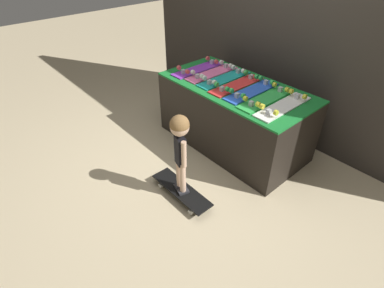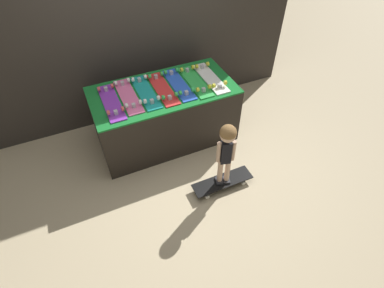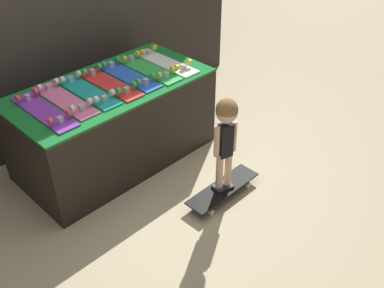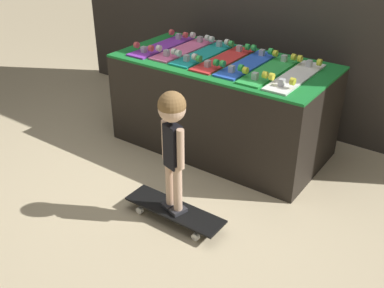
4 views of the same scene
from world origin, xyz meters
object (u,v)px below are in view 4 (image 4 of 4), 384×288
at_px(skateboard_pink_on_rack, 184,48).
at_px(skateboard_red_on_rack, 224,58).
at_px(child, 172,131).
at_px(skateboard_white_on_rack, 296,75).
at_px(skateboard_green_on_rack, 270,69).
at_px(skateboard_blue_on_rack, 247,63).
at_px(skateboard_on_floor, 174,211).
at_px(skateboard_purple_on_rack, 162,45).
at_px(skateboard_teal_on_rack, 204,53).

xyz_separation_m(skateboard_pink_on_rack, skateboard_red_on_rack, (0.43, -0.03, 0.00)).
height_order(skateboard_red_on_rack, child, child).
bearing_deg(skateboard_white_on_rack, child, -107.70).
height_order(skateboard_green_on_rack, child, child).
xyz_separation_m(skateboard_pink_on_rack, skateboard_blue_on_rack, (0.64, -0.02, 0.00)).
bearing_deg(skateboard_on_floor, skateboard_red_on_rack, 105.53).
distance_m(skateboard_purple_on_rack, child, 1.44).
bearing_deg(skateboard_red_on_rack, skateboard_white_on_rack, -2.29).
bearing_deg(skateboard_green_on_rack, skateboard_white_on_rack, -1.00).
xyz_separation_m(skateboard_green_on_rack, skateboard_white_on_rack, (0.21, -0.00, 0.00)).
height_order(skateboard_pink_on_rack, skateboard_green_on_rack, same).
xyz_separation_m(skateboard_purple_on_rack, skateboard_green_on_rack, (1.07, -0.01, 0.00)).
bearing_deg(skateboard_on_floor, skateboard_pink_on_rack, 123.18).
relative_size(skateboard_purple_on_rack, child, 0.85).
height_order(skateboard_pink_on_rack, skateboard_red_on_rack, same).
bearing_deg(skateboard_purple_on_rack, skateboard_pink_on_rack, 10.25).
relative_size(skateboard_green_on_rack, skateboard_white_on_rack, 1.00).
bearing_deg(skateboard_pink_on_rack, skateboard_white_on_rack, -2.89).
relative_size(skateboard_teal_on_rack, skateboard_on_floor, 1.01).
distance_m(skateboard_red_on_rack, skateboard_blue_on_rack, 0.21).
xyz_separation_m(skateboard_purple_on_rack, skateboard_white_on_rack, (1.28, -0.02, 0.00)).
bearing_deg(skateboard_on_floor, child, -135.00).
relative_size(skateboard_purple_on_rack, skateboard_on_floor, 1.01).
relative_size(skateboard_pink_on_rack, skateboard_white_on_rack, 1.00).
xyz_separation_m(skateboard_white_on_rack, skateboard_on_floor, (-0.34, -1.06, -0.74)).
bearing_deg(skateboard_red_on_rack, skateboard_green_on_rack, -2.93).
bearing_deg(skateboard_on_floor, skateboard_white_on_rack, 72.30).
relative_size(skateboard_on_floor, child, 0.85).
xyz_separation_m(skateboard_red_on_rack, skateboard_green_on_rack, (0.43, -0.02, 0.00)).
relative_size(skateboard_blue_on_rack, skateboard_green_on_rack, 1.00).
height_order(skateboard_purple_on_rack, skateboard_pink_on_rack, same).
distance_m(skateboard_white_on_rack, child, 1.12).
bearing_deg(skateboard_blue_on_rack, skateboard_purple_on_rack, -178.90).
bearing_deg(skateboard_purple_on_rack, skateboard_on_floor, -48.79).
xyz_separation_m(skateboard_blue_on_rack, child, (0.09, -1.09, -0.11)).
bearing_deg(skateboard_purple_on_rack, skateboard_green_on_rack, -0.62).
height_order(skateboard_white_on_rack, child, child).
relative_size(skateboard_green_on_rack, child, 0.85).
xyz_separation_m(skateboard_on_floor, child, (-0.00, -0.00, 0.62)).
height_order(skateboard_blue_on_rack, child, child).
height_order(skateboard_pink_on_rack, skateboard_teal_on_rack, same).
bearing_deg(skateboard_purple_on_rack, skateboard_blue_on_rack, 1.10).
height_order(skateboard_purple_on_rack, skateboard_teal_on_rack, same).
bearing_deg(skateboard_white_on_rack, skateboard_pink_on_rack, 177.11).
bearing_deg(skateboard_blue_on_rack, skateboard_on_floor, -85.37).
distance_m(skateboard_green_on_rack, skateboard_white_on_rack, 0.21).
relative_size(skateboard_pink_on_rack, child, 0.85).
bearing_deg(skateboard_teal_on_rack, child, -64.98).
bearing_deg(skateboard_purple_on_rack, skateboard_teal_on_rack, 3.79).
bearing_deg(skateboard_blue_on_rack, skateboard_teal_on_rack, 178.41).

